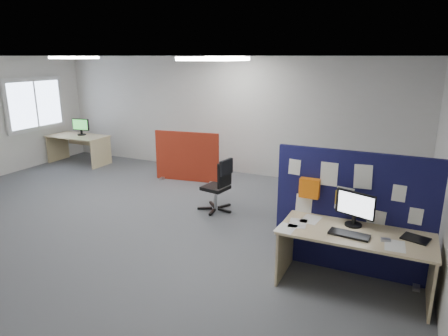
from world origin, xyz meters
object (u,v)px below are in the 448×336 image
at_px(navy_divider, 351,213).
at_px(monitor_main, 355,207).
at_px(second_desk, 79,142).
at_px(office_chair, 220,182).
at_px(monitor_second, 81,126).
at_px(main_desk, 355,245).
at_px(red_divider, 187,157).

height_order(navy_divider, monitor_main, navy_divider).
bearing_deg(monitor_main, second_desk, 177.68).
relative_size(second_desk, office_chair, 1.60).
height_order(navy_divider, second_desk, navy_divider).
bearing_deg(navy_divider, monitor_main, -73.15).
height_order(monitor_main, monitor_second, monitor_main).
xyz_separation_m(second_desk, monitor_second, (0.04, 0.06, 0.41)).
relative_size(monitor_main, monitor_second, 1.01).
bearing_deg(navy_divider, office_chair, 153.84).
height_order(navy_divider, office_chair, navy_divider).
bearing_deg(monitor_main, monitor_second, 177.12).
height_order(main_desk, red_divider, red_divider).
relative_size(monitor_second, office_chair, 0.48).
bearing_deg(red_divider, navy_divider, -41.51).
bearing_deg(main_desk, red_divider, 144.01).
distance_m(navy_divider, office_chair, 2.66).
relative_size(navy_divider, main_desk, 1.12).
bearing_deg(red_divider, main_desk, -44.23).
bearing_deg(red_divider, office_chair, -50.99).
bearing_deg(main_desk, monitor_main, 110.55).
bearing_deg(main_desk, office_chair, 148.61).
relative_size(navy_divider, monitor_main, 4.13).
distance_m(monitor_main, monitor_second, 7.75).
bearing_deg(main_desk, monitor_second, 156.73).
bearing_deg(monitor_main, navy_divider, 126.38).
bearing_deg(monitor_second, navy_divider, -30.09).
xyz_separation_m(monitor_main, monitor_second, (-7.16, 2.95, -0.01)).
xyz_separation_m(red_divider, monitor_second, (-3.26, 0.23, 0.42)).
relative_size(red_divider, monitor_second, 3.17).
xyz_separation_m(red_divider, office_chair, (1.46, -1.35, 0.00)).
bearing_deg(second_desk, red_divider, -2.89).
bearing_deg(monitor_main, main_desk, -49.93).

